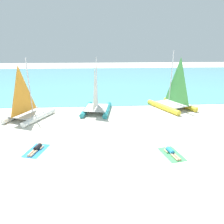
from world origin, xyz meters
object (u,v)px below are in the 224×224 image
sailboat_teal (96,105)px  sailboat_white (28,110)px  towel_left (36,151)px  sunbather_right (171,152)px  sunbather_left (37,148)px  towel_right (172,154)px  sailboat_yellow (173,100)px

sailboat_teal → sailboat_white: sailboat_white is taller
towel_left → sunbather_right: (8.94, -1.00, 0.13)m
sunbather_left → towel_right: 9.01m
sunbather_left → sailboat_teal: bearing=76.8°
towel_left → sailboat_white: bearing=111.6°
sailboat_yellow → towel_right: (-3.56, -9.66, -0.93)m
towel_right → sunbather_right: (-0.01, 0.07, 0.13)m
sailboat_teal → towel_left: size_ratio=2.96×
sailboat_white → sunbather_left: sailboat_white is taller
sailboat_teal → sailboat_yellow: bearing=14.3°
sailboat_white → sunbather_right: size_ratio=3.66×
sunbather_right → sailboat_yellow: bearing=58.3°
sunbather_left → towel_right: (8.94, -1.13, -0.13)m
sailboat_white → sunbather_right: bearing=-8.5°
towel_right → sailboat_white: bearing=147.2°
sunbather_right → sailboat_teal: bearing=108.1°
sailboat_yellow → towel_left: sailboat_yellow is taller
sailboat_teal → sunbather_left: size_ratio=3.62×
sailboat_yellow → sunbather_right: size_ratio=4.01×
sunbather_right → sailboat_white: bearing=136.2°
sailboat_white → towel_right: sailboat_white is taller
towel_left → sunbather_left: (0.02, 0.06, 0.13)m
towel_left → towel_right: size_ratio=1.00×
sailboat_white → towel_right: 13.65m
sunbather_left → sunbather_right: (8.92, -1.06, 0.00)m
towel_left → sailboat_yellow: bearing=34.5°
sailboat_teal → towel_right: sailboat_teal is taller
sailboat_white → sunbather_right: (11.44, -7.31, -0.72)m
towel_left → towel_right: (8.95, -1.06, 0.00)m
sunbather_left → sunbather_right: bearing=7.3°
sailboat_yellow → sunbather_right: (-3.57, -9.60, -0.80)m
towel_right → towel_left: bearing=173.2°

